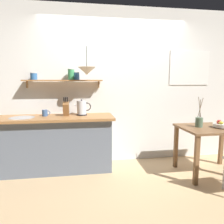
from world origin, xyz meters
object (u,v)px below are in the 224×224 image
at_px(pendant_lamp, 87,71).
at_px(electric_kettle, 82,108).
at_px(twig_vase, 199,122).
at_px(fruit_bowl, 221,125).
at_px(knife_block, 66,108).
at_px(dining_table, 211,135).
at_px(coffee_mug_by_sink, 45,113).

bearing_deg(pendant_lamp, electric_kettle, 136.45).
height_order(twig_vase, electric_kettle, twig_vase).
distance_m(fruit_bowl, pendant_lamp, 2.21).
distance_m(twig_vase, electric_kettle, 1.85).
xyz_separation_m(knife_block, pendant_lamp, (0.34, -0.06, 0.59)).
height_order(fruit_bowl, pendant_lamp, pendant_lamp).
distance_m(twig_vase, pendant_lamp, 1.90).
bearing_deg(pendant_lamp, dining_table, -14.03).
bearing_deg(twig_vase, coffee_mug_by_sink, 168.12).
bearing_deg(dining_table, coffee_mug_by_sink, 168.02).
bearing_deg(knife_block, coffee_mug_by_sink, 178.67).
xyz_separation_m(dining_table, knife_block, (-2.22, 0.53, 0.39)).
height_order(fruit_bowl, coffee_mug_by_sink, coffee_mug_by_sink).
xyz_separation_m(twig_vase, pendant_lamp, (-1.69, 0.42, 0.78)).
xyz_separation_m(electric_kettle, pendant_lamp, (0.09, -0.08, 0.59)).
distance_m(knife_block, coffee_mug_by_sink, 0.34).
height_order(knife_block, pendant_lamp, pendant_lamp).
relative_size(fruit_bowl, twig_vase, 0.53).
distance_m(dining_table, fruit_bowl, 0.21).
height_order(electric_kettle, pendant_lamp, pendant_lamp).
bearing_deg(fruit_bowl, dining_table, 153.21).
relative_size(coffee_mug_by_sink, pendant_lamp, 0.29).
height_order(coffee_mug_by_sink, pendant_lamp, pendant_lamp).
xyz_separation_m(dining_table, electric_kettle, (-1.96, 0.55, 0.39)).
bearing_deg(twig_vase, fruit_bowl, -18.39).
distance_m(twig_vase, knife_block, 2.09).
relative_size(dining_table, pendant_lamp, 2.16).
distance_m(dining_table, knife_block, 2.31).
distance_m(coffee_mug_by_sink, pendant_lamp, 0.94).
height_order(electric_kettle, knife_block, knife_block).
bearing_deg(coffee_mug_by_sink, knife_block, -1.33).
bearing_deg(fruit_bowl, coffee_mug_by_sink, 167.36).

